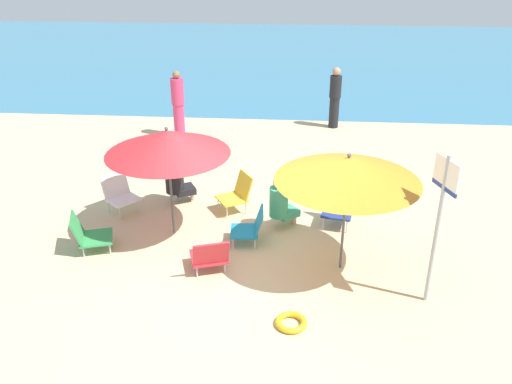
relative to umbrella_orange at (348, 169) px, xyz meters
name	(u,v)px	position (x,y,z in m)	size (l,w,h in m)	color
ground_plane	(255,261)	(-1.31, 0.07, -1.63)	(40.00, 40.00, 0.00)	#CCB789
sea_water	(285,56)	(-1.31, 14.98, -1.63)	(40.00, 16.00, 0.01)	teal
umbrella_orange	(348,169)	(0.00, 0.00, 0.00)	(2.08, 2.08, 1.87)	#4C4C51
umbrella_red	(167,142)	(-2.75, 0.82, 0.01)	(1.99, 1.99, 1.90)	#4C4C51
beach_chair_a	(88,234)	(-3.99, 0.19, -1.34)	(0.73, 0.69, 0.62)	#33934C
beach_chair_b	(237,193)	(-1.76, 1.73, -1.28)	(0.74, 0.71, 0.69)	gold
beach_chair_c	(338,206)	(0.03, 1.39, -1.31)	(0.60, 0.65, 0.61)	navy
beach_chair_d	(251,227)	(-1.42, 0.62, -1.34)	(0.57, 0.53, 0.60)	teal
beach_chair_e	(210,256)	(-1.96, -0.29, -1.34)	(0.69, 0.73, 0.62)	red
beach_chair_f	(119,193)	(-3.89, 1.54, -1.27)	(0.75, 0.74, 0.69)	white
person_a	(335,97)	(0.21, 6.51, -0.84)	(0.29, 0.29, 1.55)	black
person_b	(281,202)	(-0.96, 1.15, -1.14)	(0.53, 0.51, 0.98)	#389970
person_c	(177,179)	(-2.92, 1.96, -1.15)	(0.57, 0.49, 0.98)	black
person_d	(178,104)	(-3.61, 5.51, -0.81)	(0.31, 0.31, 1.63)	#DB3866
warning_sign	(441,209)	(1.14, -0.72, -0.20)	(0.20, 0.50, 2.17)	#ADADB2
swim_ring	(291,322)	(-0.72, -1.40, -1.59)	(0.42, 0.42, 0.08)	yellow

